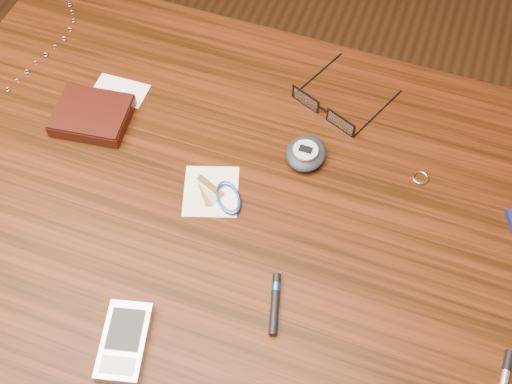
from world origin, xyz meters
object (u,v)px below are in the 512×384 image
at_px(wallet_and_card, 93,115).
at_px(eyeglasses, 326,109).
at_px(pda_phone, 124,341).
at_px(pedometer, 306,153).
at_px(desk, 226,230).
at_px(notepad_keys, 220,195).

relative_size(wallet_and_card, eyeglasses, 0.90).
bearing_deg(pda_phone, pedometer, 69.95).
distance_m(desk, eyeglasses, 0.25).
bearing_deg(eyeglasses, desk, -115.88).
distance_m(wallet_and_card, eyeglasses, 0.36).
bearing_deg(eyeglasses, pda_phone, -106.57).
height_order(pedometer, notepad_keys, pedometer).
bearing_deg(wallet_and_card, eyeglasses, 21.69).
height_order(eyeglasses, pda_phone, eyeglasses).
distance_m(pda_phone, pedometer, 0.38).
bearing_deg(pda_phone, wallet_and_card, 123.50).
height_order(wallet_and_card, eyeglasses, eyeglasses).
height_order(desk, pda_phone, pda_phone).
distance_m(desk, notepad_keys, 0.11).
bearing_deg(notepad_keys, pedometer, 47.86).
bearing_deg(desk, notepad_keys, -154.78).
distance_m(eyeglasses, notepad_keys, 0.22).
bearing_deg(wallet_and_card, notepad_keys, -15.21).
relative_size(eyeglasses, pda_phone, 1.47).
relative_size(eyeglasses, notepad_keys, 1.46).
xyz_separation_m(eyeglasses, notepad_keys, (-0.10, -0.20, -0.01)).
xyz_separation_m(eyeglasses, pedometer, (-0.00, -0.09, -0.00)).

